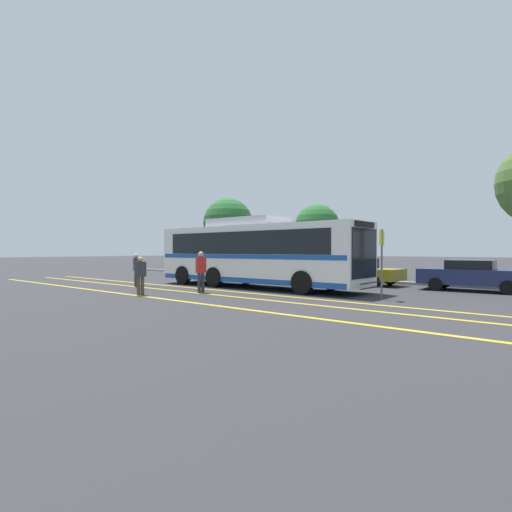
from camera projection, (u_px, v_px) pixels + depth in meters
ground_plane at (278, 288)px, 19.51m from camera, size 220.00×220.00×0.00m
lane_strip_0 at (225, 291)px, 18.12m from camera, size 31.42×0.20×0.01m
lane_strip_1 at (202, 293)px, 17.05m from camera, size 31.42×0.20×0.01m
lane_strip_2 at (158, 298)px, 15.33m from camera, size 31.42×0.20×0.01m
curb_strip at (324, 279)px, 24.83m from camera, size 39.42×0.36×0.15m
transit_bus at (256, 252)px, 19.79m from camera, size 11.75×2.74×3.47m
parked_car_0 at (198, 266)px, 29.90m from camera, size 4.26×1.93×1.29m
parked_car_1 at (258, 267)px, 25.85m from camera, size 3.99×1.95×1.52m
parked_car_2 at (356, 271)px, 21.68m from camera, size 4.95×2.17×1.42m
parked_car_3 at (473, 275)px, 18.06m from camera, size 4.62×2.24×1.41m
pedestrian_0 at (136, 268)px, 20.34m from camera, size 0.47×0.37×1.68m
pedestrian_1 at (201, 269)px, 17.34m from camera, size 0.36×0.47×1.79m
pedestrian_2 at (140, 273)px, 16.33m from camera, size 0.31×0.46×1.59m
bus_stop_sign at (382, 255)px, 14.92m from camera, size 0.07×0.40×2.64m
tree_1 at (228, 223)px, 35.85m from camera, size 4.44×4.44×6.54m
tree_2 at (317, 227)px, 27.81m from camera, size 3.15×3.15×5.06m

